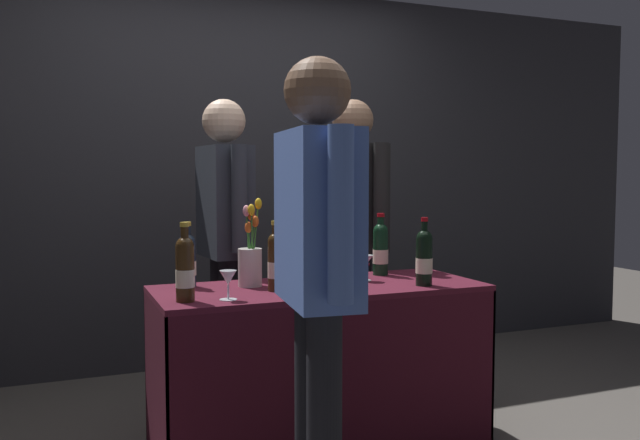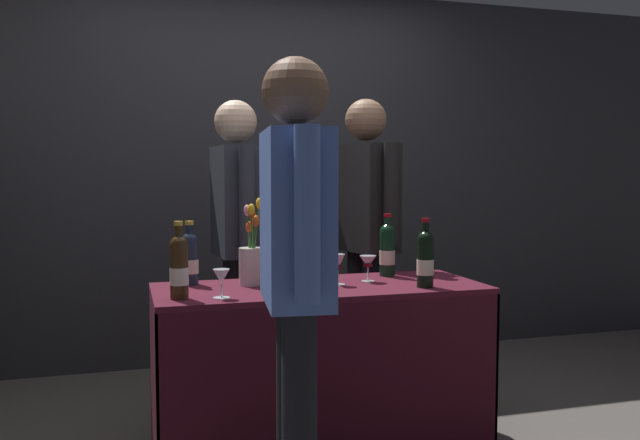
# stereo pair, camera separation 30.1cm
# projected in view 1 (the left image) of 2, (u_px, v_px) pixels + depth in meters

# --- Properties ---
(back_partition) EXTENTS (6.72, 0.12, 2.51)m
(back_partition) POSITION_uv_depth(u_px,v_px,m) (231.00, 176.00, 4.47)
(back_partition) COLOR #2D2D33
(back_partition) RESTS_ON ground_plane
(tasting_table) EXTENTS (1.50, 0.60, 0.76)m
(tasting_table) POSITION_uv_depth(u_px,v_px,m) (320.00, 339.00, 3.06)
(tasting_table) COLOR #4C1423
(tasting_table) RESTS_ON ground_plane
(featured_wine_bottle) EXTENTS (0.08, 0.08, 0.29)m
(featured_wine_bottle) POSITION_uv_depth(u_px,v_px,m) (187.00, 259.00, 3.00)
(featured_wine_bottle) COLOR #192333
(featured_wine_bottle) RESTS_ON tasting_table
(display_bottle_0) EXTENTS (0.08, 0.08, 0.31)m
(display_bottle_0) POSITION_uv_depth(u_px,v_px,m) (381.00, 248.00, 3.35)
(display_bottle_0) COLOR black
(display_bottle_0) RESTS_ON tasting_table
(display_bottle_1) EXTENTS (0.07, 0.07, 0.31)m
(display_bottle_1) POSITION_uv_depth(u_px,v_px,m) (275.00, 261.00, 2.89)
(display_bottle_1) COLOR #38230F
(display_bottle_1) RESTS_ON tasting_table
(display_bottle_2) EXTENTS (0.08, 0.08, 0.31)m
(display_bottle_2) POSITION_uv_depth(u_px,v_px,m) (424.00, 257.00, 3.03)
(display_bottle_2) COLOR black
(display_bottle_2) RESTS_ON tasting_table
(display_bottle_3) EXTENTS (0.08, 0.08, 0.32)m
(display_bottle_3) POSITION_uv_depth(u_px,v_px,m) (185.00, 268.00, 2.65)
(display_bottle_3) COLOR #38230F
(display_bottle_3) RESTS_ON tasting_table
(wine_glass_near_vendor) EXTENTS (0.07, 0.07, 0.12)m
(wine_glass_near_vendor) POSITION_uv_depth(u_px,v_px,m) (228.00, 279.00, 2.69)
(wine_glass_near_vendor) COLOR silver
(wine_glass_near_vendor) RESTS_ON tasting_table
(wine_glass_mid) EXTENTS (0.08, 0.08, 0.12)m
(wine_glass_mid) POSITION_uv_depth(u_px,v_px,m) (365.00, 262.00, 3.17)
(wine_glass_mid) COLOR silver
(wine_glass_mid) RESTS_ON tasting_table
(wine_glass_near_taster) EXTENTS (0.07, 0.07, 0.14)m
(wine_glass_near_taster) POSITION_uv_depth(u_px,v_px,m) (337.00, 263.00, 3.06)
(wine_glass_near_taster) COLOR silver
(wine_glass_near_taster) RESTS_ON tasting_table
(flower_vase) EXTENTS (0.11, 0.11, 0.40)m
(flower_vase) POSITION_uv_depth(u_px,v_px,m) (250.00, 260.00, 3.01)
(flower_vase) COLOR silver
(flower_vase) RESTS_ON tasting_table
(vendor_presenter) EXTENTS (0.24, 0.55, 1.67)m
(vendor_presenter) POSITION_uv_depth(u_px,v_px,m) (225.00, 226.00, 3.55)
(vendor_presenter) COLOR black
(vendor_presenter) RESTS_ON ground_plane
(vendor_assistant) EXTENTS (0.29, 0.56, 1.69)m
(vendor_assistant) POSITION_uv_depth(u_px,v_px,m) (352.00, 220.00, 3.74)
(vendor_assistant) COLOR black
(vendor_assistant) RESTS_ON ground_plane
(taster_foreground_right) EXTENTS (0.26, 0.61, 1.67)m
(taster_foreground_right) POSITION_uv_depth(u_px,v_px,m) (317.00, 252.00, 2.27)
(taster_foreground_right) COLOR black
(taster_foreground_right) RESTS_ON ground_plane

